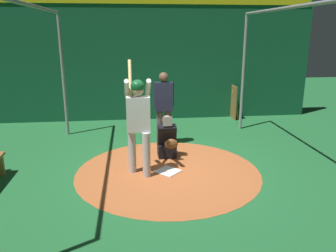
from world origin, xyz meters
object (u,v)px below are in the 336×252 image
at_px(catcher, 167,141).
at_px(bat_rack, 233,103).
at_px(home_plate, 168,171).
at_px(baseball_0, 132,153).
at_px(umpire, 164,105).
at_px(batter, 138,118).

height_order(catcher, bat_rack, bat_rack).
xyz_separation_m(home_plate, bat_rack, (-4.05, 2.58, 0.48)).
bearing_deg(baseball_0, umpire, 127.80).
relative_size(home_plate, bat_rack, 0.40).
relative_size(catcher, baseball_0, 12.97).
height_order(batter, catcher, batter).
distance_m(home_plate, batter, 1.27).
bearing_deg(catcher, home_plate, -5.37).
xyz_separation_m(home_plate, batter, (0.04, -0.57, 1.13)).
bearing_deg(baseball_0, batter, 6.90).
bearing_deg(baseball_0, home_plate, 33.79).
xyz_separation_m(home_plate, baseball_0, (-1.05, -0.70, 0.03)).
bearing_deg(batter, bat_rack, 142.40).
relative_size(umpire, baseball_0, 24.12).
distance_m(batter, bat_rack, 5.21).
distance_m(batter, baseball_0, 1.55).
xyz_separation_m(batter, bat_rack, (-4.09, 3.15, -0.65)).
xyz_separation_m(catcher, baseball_0, (-0.23, -0.78, -0.33)).
height_order(home_plate, bat_rack, bat_rack).
relative_size(batter, bat_rack, 2.08).
height_order(batter, baseball_0, batter).
bearing_deg(umpire, bat_rack, 133.83).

